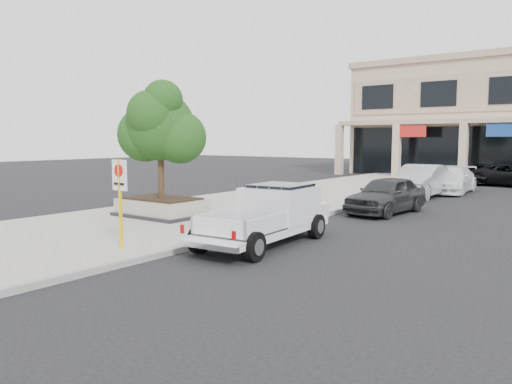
# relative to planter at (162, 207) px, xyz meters

# --- Properties ---
(ground) EXTENTS (120.00, 120.00, 0.00)m
(ground) POSITION_rel_planter_xyz_m (5.95, -1.53, -0.48)
(ground) COLOR black
(ground) RESTS_ON ground
(sidewalk) EXTENTS (8.00, 52.00, 0.15)m
(sidewalk) POSITION_rel_planter_xyz_m (0.45, 4.47, -0.40)
(sidewalk) COLOR gray
(sidewalk) RESTS_ON ground
(curb) EXTENTS (0.20, 52.00, 0.15)m
(curb) POSITION_rel_planter_xyz_m (4.40, 4.47, -0.40)
(curb) COLOR gray
(curb) RESTS_ON ground
(planter) EXTENTS (3.20, 2.20, 0.68)m
(planter) POSITION_rel_planter_xyz_m (0.00, 0.00, 0.00)
(planter) COLOR black
(planter) RESTS_ON sidewalk
(planter_tree) EXTENTS (2.90, 2.55, 4.00)m
(planter_tree) POSITION_rel_planter_xyz_m (0.13, 0.15, 2.94)
(planter_tree) COLOR black
(planter_tree) RESTS_ON planter
(no_parking_sign) EXTENTS (0.55, 0.09, 2.30)m
(no_parking_sign) POSITION_rel_planter_xyz_m (3.40, -4.48, 1.16)
(no_parking_sign) COLOR yellow
(no_parking_sign) RESTS_ON sidewalk
(hedge) EXTENTS (1.10, 0.99, 0.93)m
(hedge) POSITION_rel_planter_xyz_m (3.58, 2.81, 0.14)
(hedge) COLOR #154313
(hedge) RESTS_ON sidewalk
(pickup_truck) EXTENTS (2.32, 5.38, 1.65)m
(pickup_truck) POSITION_rel_planter_xyz_m (5.60, -1.34, 0.35)
(pickup_truck) COLOR silver
(pickup_truck) RESTS_ON ground
(curb_car_a) EXTENTS (2.13, 4.53, 1.50)m
(curb_car_a) POSITION_rel_planter_xyz_m (5.97, 6.52, 0.27)
(curb_car_a) COLOR #292B2D
(curb_car_a) RESTS_ON ground
(curb_car_b) EXTENTS (1.81, 5.09, 1.67)m
(curb_car_b) POSITION_rel_planter_xyz_m (5.20, 12.80, 0.36)
(curb_car_b) COLOR #ACAFB4
(curb_car_b) RESTS_ON ground
(curb_car_c) EXTENTS (2.29, 5.12, 1.46)m
(curb_car_c) POSITION_rel_planter_xyz_m (5.80, 16.03, 0.25)
(curb_car_c) COLOR silver
(curb_car_c) RESTS_ON ground
(curb_car_d) EXTENTS (2.41, 4.86, 1.33)m
(curb_car_d) POSITION_rel_planter_xyz_m (5.64, 23.29, 0.19)
(curb_car_d) COLOR black
(curb_car_d) RESTS_ON ground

